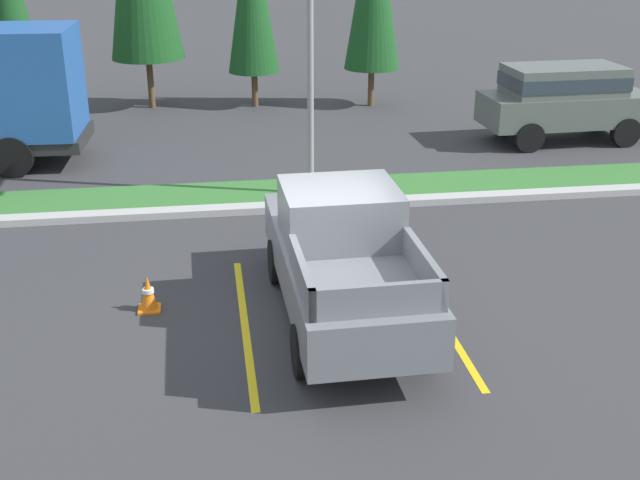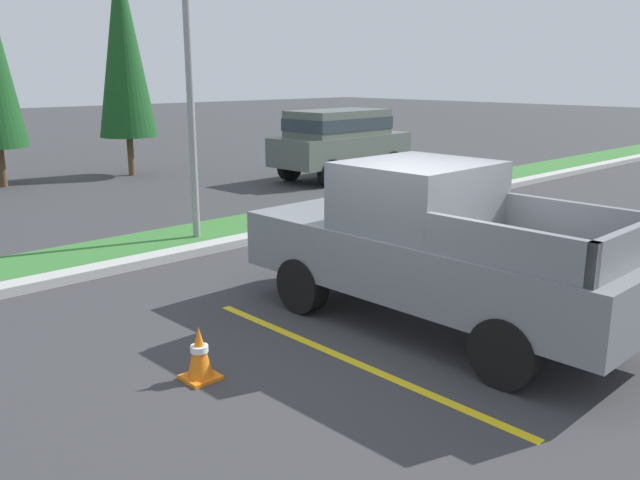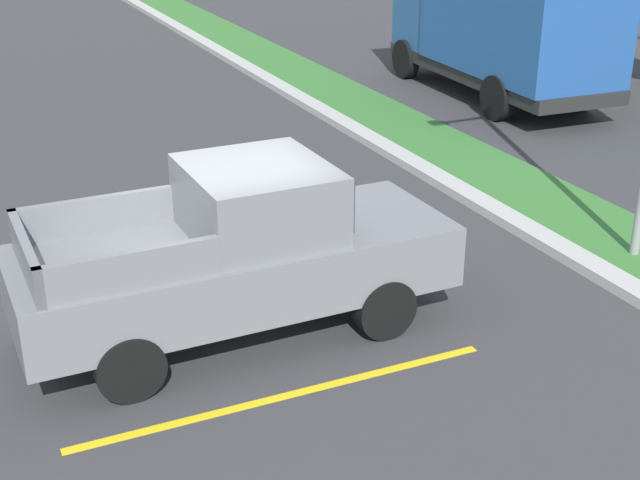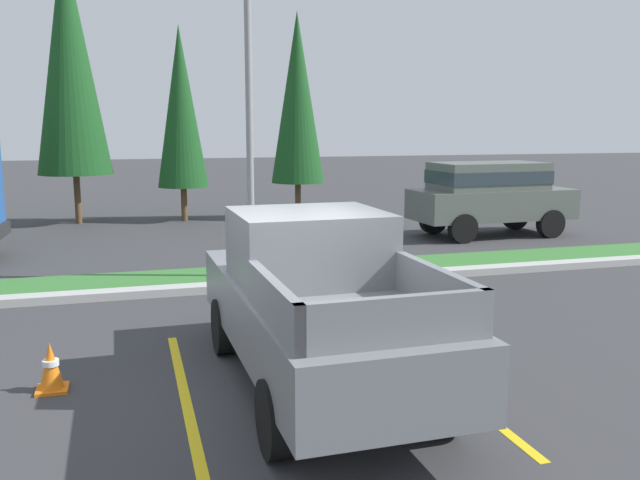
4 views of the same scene
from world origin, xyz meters
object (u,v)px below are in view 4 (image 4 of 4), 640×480
cypress_tree_right_inner (181,107)px  cypress_tree_rightmost (297,98)px  pickup_truck_main (315,302)px  traffic_cone (51,367)px  street_light (250,87)px  suv_distant (490,193)px  cypress_tree_center (69,57)px

cypress_tree_right_inner → cypress_tree_rightmost: (3.78, -0.46, 0.31)m
pickup_truck_main → traffic_cone: 3.21m
street_light → cypress_tree_rightmost: (3.16, 8.81, 0.17)m
cypress_tree_right_inner → street_light: bearing=-86.2°
cypress_tree_rightmost → suv_distant: bearing=-49.4°
cypress_tree_center → cypress_tree_right_inner: size_ratio=1.40×
street_light → cypress_tree_rightmost: cypress_tree_rightmost is taller
suv_distant → cypress_tree_right_inner: cypress_tree_right_inner is taller
pickup_truck_main → cypress_tree_right_inner: cypress_tree_right_inner is taller
cypress_tree_rightmost → traffic_cone: cypress_tree_rightmost is taller
cypress_tree_center → traffic_cone: bearing=-87.6°
street_light → cypress_tree_right_inner: (-0.62, 9.27, -0.14)m
pickup_truck_main → suv_distant: bearing=50.5°
street_light → traffic_cone: bearing=-123.4°
cypress_tree_rightmost → traffic_cone: size_ratio=11.40×
cypress_tree_rightmost → traffic_cone: 15.79m
street_light → cypress_tree_right_inner: 9.29m
cypress_tree_center → traffic_cone: cypress_tree_center is taller
cypress_tree_center → cypress_tree_right_inner: 3.68m
cypress_tree_center → cypress_tree_rightmost: 7.26m
pickup_truck_main → suv_distant: size_ratio=1.13×
cypress_tree_rightmost → pickup_truck_main: bearing=-103.4°
street_light → cypress_tree_right_inner: street_light is taller
street_light → cypress_tree_right_inner: size_ratio=1.05×
suv_distant → cypress_tree_right_inner: bearing=145.8°
pickup_truck_main → traffic_cone: size_ratio=8.77×
pickup_truck_main → cypress_tree_right_inner: 15.28m
cypress_tree_center → cypress_tree_rightmost: (7.12, -0.77, -1.19)m
cypress_tree_right_inner → traffic_cone: size_ratio=10.53×
street_light → cypress_tree_center: bearing=112.5°
suv_distant → traffic_cone: size_ratio=7.78×
traffic_cone → cypress_tree_rightmost: bearing=64.9°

